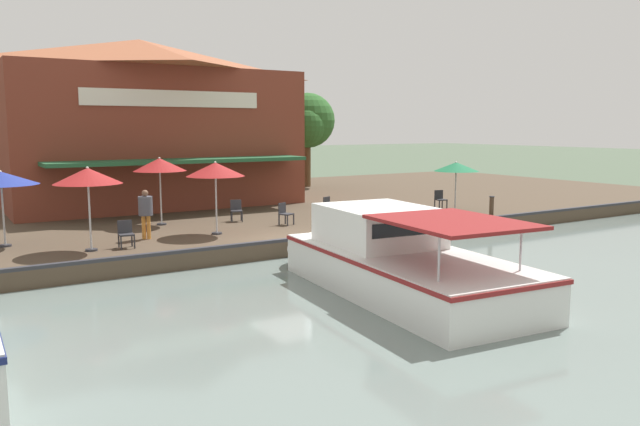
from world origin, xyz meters
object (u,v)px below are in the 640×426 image
object	(u,v)px
cafe_chair_beside_entrance	(329,206)
mooring_post	(492,207)
patio_umbrella_by_entrance	(456,167)
patio_umbrella_far_corner	(88,176)
patio_umbrella_mid_patio_right	(160,165)
patio_umbrella_near_quay_edge	(215,169)
motorboat_mid_row	(386,258)
cafe_chair_facing_river	(126,233)
person_at_quay_edge	(146,208)
cafe_chair_back_row_seat	(236,209)
tree_behind_restaurant	(152,116)
cafe_chair_mid_patio	(440,198)
cafe_chair_far_corner_seat	(285,213)
waterfront_restaurant	(142,120)
patio_umbrella_mid_patio_left	(1,178)
tree_downstream_bank	(307,122)

from	to	relation	value
cafe_chair_beside_entrance	mooring_post	xyz separation A→B (m)	(3.68, 5.64, -0.02)
patio_umbrella_by_entrance	cafe_chair_beside_entrance	xyz separation A→B (m)	(-1.36, -5.84, -1.50)
patio_umbrella_far_corner	cafe_chair_beside_entrance	bearing A→B (deg)	102.28
patio_umbrella_mid_patio_right	patio_umbrella_near_quay_edge	distance (m)	3.24
patio_umbrella_by_entrance	motorboat_mid_row	bearing A→B (deg)	-52.76
cafe_chair_facing_river	person_at_quay_edge	size ratio (longest dim) A/B	0.51
patio_umbrella_near_quay_edge	cafe_chair_facing_river	distance (m)	3.90
cafe_chair_back_row_seat	mooring_post	distance (m)	10.49
patio_umbrella_by_entrance	tree_behind_restaurant	distance (m)	17.79
cafe_chair_mid_patio	cafe_chair_back_row_seat	bearing A→B (deg)	-98.54
patio_umbrella_far_corner	tree_behind_restaurant	xyz separation A→B (m)	(-16.05, 6.94, 2.05)
patio_umbrella_mid_patio_right	cafe_chair_beside_entrance	bearing A→B (deg)	75.64
cafe_chair_facing_river	cafe_chair_back_row_seat	size ratio (longest dim) A/B	1.00
cafe_chair_far_corner_seat	mooring_post	bearing A→B (deg)	70.93
waterfront_restaurant	patio_umbrella_near_quay_edge	bearing A→B (deg)	-3.96
patio_umbrella_mid_patio_left	cafe_chair_mid_patio	bearing A→B (deg)	88.69
cafe_chair_mid_patio	cafe_chair_far_corner_seat	distance (m)	8.37
tree_downstream_bank	tree_behind_restaurant	xyz separation A→B (m)	(-1.93, -9.14, 0.30)
patio_umbrella_mid_patio_right	patio_umbrella_mid_patio_left	distance (m)	5.81
cafe_chair_back_row_seat	cafe_chair_mid_patio	distance (m)	9.65
cafe_chair_back_row_seat	cafe_chair_far_corner_seat	size ratio (longest dim) A/B	1.00
cafe_chair_beside_entrance	tree_behind_restaurant	distance (m)	14.72
patio_umbrella_mid_patio_left	patio_umbrella_far_corner	xyz separation A→B (m)	(2.16, 2.14, 0.12)
person_at_quay_edge	mooring_post	bearing A→B (deg)	79.11
patio_umbrella_near_quay_edge	cafe_chair_far_corner_seat	distance (m)	3.57
patio_umbrella_mid_patio_left	person_at_quay_edge	distance (m)	4.43
patio_umbrella_by_entrance	cafe_chair_facing_river	size ratio (longest dim) A/B	2.61
patio_umbrella_far_corner	cafe_chair_beside_entrance	xyz separation A→B (m)	(-2.17, 9.99, -1.80)
cafe_chair_facing_river	cafe_chair_far_corner_seat	distance (m)	6.54
waterfront_restaurant	cafe_chair_beside_entrance	xyz separation A→B (m)	(9.71, 4.83, -3.58)
cafe_chair_back_row_seat	patio_umbrella_by_entrance	bearing A→B (deg)	76.12
person_at_quay_edge	cafe_chair_back_row_seat	bearing A→B (deg)	116.08
motorboat_mid_row	mooring_post	size ratio (longest dim) A/B	10.32
patio_umbrella_far_corner	motorboat_mid_row	bearing A→B (deg)	43.72
cafe_chair_beside_entrance	patio_umbrella_far_corner	bearing A→B (deg)	-77.72
patio_umbrella_by_entrance	tree_behind_restaurant	bearing A→B (deg)	-149.74
cafe_chair_facing_river	patio_umbrella_near_quay_edge	bearing A→B (deg)	103.71
motorboat_mid_row	tree_behind_restaurant	size ratio (longest dim) A/B	1.33
patio_umbrella_by_entrance	mooring_post	distance (m)	2.78
patio_umbrella_near_quay_edge	patio_umbrella_mid_patio_left	distance (m)	6.68
patio_umbrella_mid_patio_left	motorboat_mid_row	world-z (taller)	patio_umbrella_mid_patio_left
patio_umbrella_near_quay_edge	patio_umbrella_by_entrance	bearing A→B (deg)	90.24
patio_umbrella_by_entrance	cafe_chair_back_row_seat	size ratio (longest dim) A/B	2.61
patio_umbrella_far_corner	tree_behind_restaurant	distance (m)	17.61
motorboat_mid_row	cafe_chair_beside_entrance	bearing A→B (deg)	156.43
patio_umbrella_near_quay_edge	cafe_chair_beside_entrance	xyz separation A→B (m)	(-1.41, 5.60, -1.79)
cafe_chair_mid_patio	tree_behind_restaurant	xyz separation A→B (m)	(-14.30, -8.85, 3.85)
patio_umbrella_near_quay_edge	patio_umbrella_mid_patio_left	bearing A→B (deg)	-102.02
cafe_chair_beside_entrance	cafe_chair_far_corner_seat	size ratio (longest dim) A/B	1.00
cafe_chair_mid_patio	tree_downstream_bank	world-z (taller)	tree_downstream_bank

